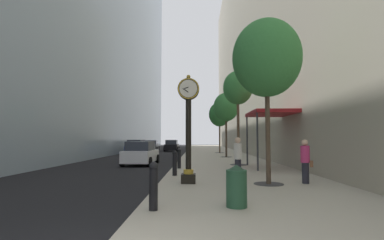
{
  "coord_description": "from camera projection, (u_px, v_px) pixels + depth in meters",
  "views": [
    {
      "loc": [
        1.5,
        -3.62,
        1.85
      ],
      "look_at": [
        1.05,
        19.81,
        3.35
      ],
      "focal_mm": 26.94,
      "sensor_mm": 36.0,
      "label": 1
    }
  ],
  "objects": [
    {
      "name": "car_white_mid",
      "position": [
        141.0,
        153.0,
        20.34
      ],
      "size": [
        2.19,
        4.21,
        1.64
      ],
      "color": "silver",
      "rests_on": "ground"
    },
    {
      "name": "storefront_awning",
      "position": [
        270.0,
        114.0,
        17.02
      ],
      "size": [
        2.4,
        3.6,
        3.3
      ],
      "color": "maroon",
      "rests_on": "sidewalk_right"
    },
    {
      "name": "car_blue_near",
      "position": [
        137.0,
        147.0,
        33.36
      ],
      "size": [
        2.04,
        4.56,
        1.7
      ],
      "color": "navy",
      "rests_on": "ground"
    },
    {
      "name": "trash_bin",
      "position": [
        236.0,
        185.0,
        7.21
      ],
      "size": [
        0.53,
        0.53,
        1.05
      ],
      "color": "#234C33",
      "rests_on": "sidewalk_right"
    },
    {
      "name": "ground_plane",
      "position": [
        183.0,
        156.0,
        30.46
      ],
      "size": [
        110.0,
        110.0,
        0.0
      ],
      "primitive_type": "plane",
      "color": "black",
      "rests_on": "ground"
    },
    {
      "name": "sidewalk_right",
      "position": [
        215.0,
        154.0,
        33.39
      ],
      "size": [
        7.02,
        80.0,
        0.14
      ],
      "primitive_type": "cube",
      "color": "#ADA593",
      "rests_on": "ground"
    },
    {
      "name": "car_black_far",
      "position": [
        172.0,
        146.0,
        42.41
      ],
      "size": [
        2.07,
        4.39,
        1.63
      ],
      "color": "black",
      "rests_on": "ground"
    },
    {
      "name": "building_block_right",
      "position": [
        281.0,
        18.0,
        34.27
      ],
      "size": [
        9.0,
        80.0,
        32.35
      ],
      "color": "#A89E89",
      "rests_on": "ground"
    },
    {
      "name": "bollard_fourth",
      "position": [
        179.0,
        158.0,
        16.54
      ],
      "size": [
        0.22,
        0.22,
        1.15
      ],
      "color": "black",
      "rests_on": "sidewalk_right"
    },
    {
      "name": "street_clock",
      "position": [
        188.0,
        123.0,
        11.19
      ],
      "size": [
        0.84,
        0.55,
        4.21
      ],
      "color": "black",
      "rests_on": "sidewalk_right"
    },
    {
      "name": "bollard_third",
      "position": [
        175.0,
        162.0,
        13.32
      ],
      "size": [
        0.22,
        0.22,
        1.15
      ],
      "color": "black",
      "rests_on": "sidewalk_right"
    },
    {
      "name": "pedestrian_by_clock",
      "position": [
        238.0,
        157.0,
        12.17
      ],
      "size": [
        0.41,
        0.41,
        1.76
      ],
      "color": "#23232D",
      "rests_on": "sidewalk_right"
    },
    {
      "name": "street_tree_mid_near",
      "position": [
        238.0,
        89.0,
        18.98
      ],
      "size": [
        1.94,
        1.94,
        6.18
      ],
      "color": "#333335",
      "rests_on": "sidewalk_right"
    },
    {
      "name": "street_tree_mid_far",
      "position": [
        226.0,
        107.0,
        26.85
      ],
      "size": [
        2.33,
        2.33,
        5.98
      ],
      "color": "#333335",
      "rests_on": "sidewalk_right"
    },
    {
      "name": "car_grey_trailing",
      "position": [
        152.0,
        146.0,
        43.36
      ],
      "size": [
        2.18,
        4.75,
        1.58
      ],
      "color": "slate",
      "rests_on": "ground"
    },
    {
      "name": "street_tree_far",
      "position": [
        220.0,
        114.0,
        34.74
      ],
      "size": [
        2.56,
        2.56,
        6.1
      ],
      "color": "#333335",
      "rests_on": "sidewalk_right"
    },
    {
      "name": "pedestrian_walking",
      "position": [
        305.0,
        160.0,
        10.99
      ],
      "size": [
        0.52,
        0.44,
        1.67
      ],
      "color": "#23232D",
      "rests_on": "sidewalk_right"
    },
    {
      "name": "bollard_nearest",
      "position": [
        153.0,
        185.0,
        6.89
      ],
      "size": [
        0.22,
        0.22,
        1.15
      ],
      "color": "black",
      "rests_on": "sidewalk_right"
    },
    {
      "name": "street_tree_near",
      "position": [
        267.0,
        59.0,
        11.08
      ],
      "size": [
        2.63,
        2.63,
        6.32
      ],
      "color": "#333335",
      "rests_on": "sidewalk_right"
    }
  ]
}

